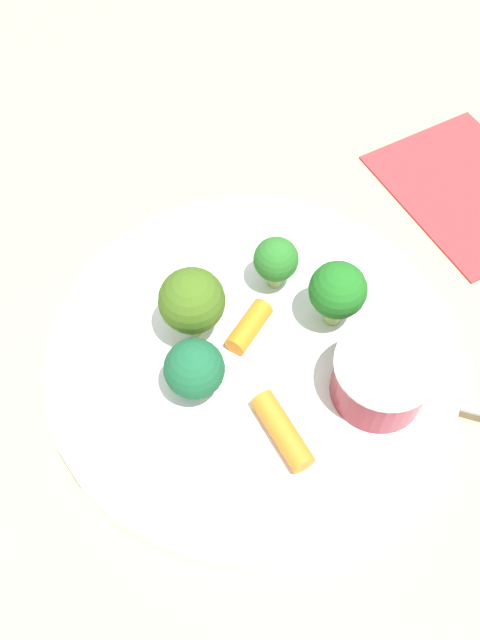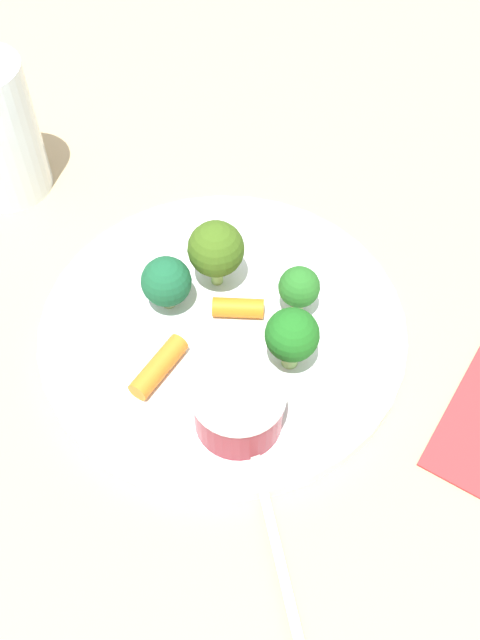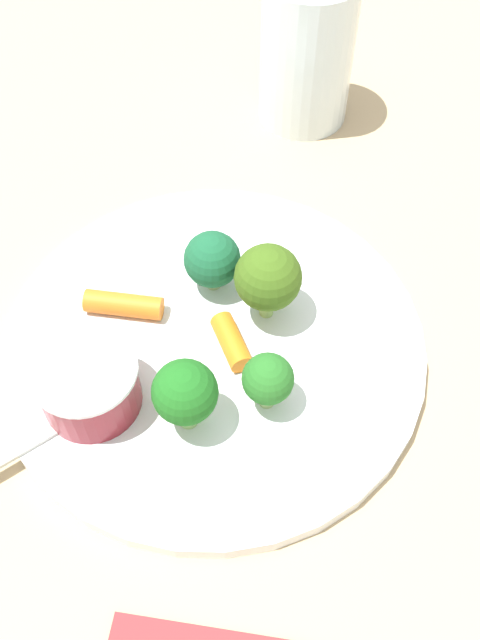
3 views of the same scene
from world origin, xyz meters
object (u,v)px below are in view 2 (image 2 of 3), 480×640
broccoli_floret_1 (166,282)px  carrot_stick_0 (159,367)px  sauce_cup (239,407)px  fork (271,523)px  broccoli_floret_3 (299,288)px  carrot_stick_1 (242,311)px  broccoli_floret_0 (292,336)px  plate (223,327)px  broccoli_floret_2 (216,249)px

broccoli_floret_1 → carrot_stick_0: bearing=51.1°
sauce_cup → fork: size_ratio=0.36×
broccoli_floret_1 → fork: (0.05, 0.19, -0.03)m
broccoli_floret_1 → broccoli_floret_3: bearing=140.2°
carrot_stick_1 → broccoli_floret_1: bearing=-49.6°
broccoli_floret_0 → carrot_stick_1: broccoli_floret_0 is taller
carrot_stick_1 → plate: bearing=-16.8°
broccoli_floret_0 → broccoli_floret_3: bearing=-135.3°
sauce_cup → carrot_stick_0: sauce_cup is taller
broccoli_floret_0 → carrot_stick_0: (0.08, -0.05, -0.03)m
broccoli_floret_0 → carrot_stick_0: size_ratio=1.04×
carrot_stick_0 → carrot_stick_1: bearing=-175.9°
broccoli_floret_3 → sauce_cup: bearing=29.0°
broccoli_floret_2 → carrot_stick_1: broccoli_floret_2 is taller
broccoli_floret_2 → fork: 0.21m
broccoli_floret_2 → broccoli_floret_3: size_ratio=1.36×
broccoli_floret_3 → carrot_stick_1: bearing=-26.6°
sauce_cup → broccoli_floret_0: bearing=-163.7°
sauce_cup → broccoli_floret_3: bearing=-151.0°
plate → carrot_stick_1: size_ratio=7.17×
plate → fork: 0.17m
sauce_cup → carrot_stick_1: bearing=-127.6°
sauce_cup → carrot_stick_1: (-0.06, -0.07, -0.01)m
sauce_cup → broccoli_floret_3: size_ratio=1.45×
carrot_stick_0 → broccoli_floret_3: bearing=173.2°
broccoli_floret_2 → carrot_stick_1: bearing=81.7°
broccoli_floret_2 → broccoli_floret_3: 0.07m
broccoli_floret_0 → fork: size_ratio=0.31×
broccoli_floret_0 → broccoli_floret_2: size_ratio=0.91×
broccoli_floret_0 → fork: (0.09, 0.09, -0.03)m
broccoli_floret_3 → carrot_stick_0: size_ratio=0.84×
carrot_stick_0 → fork: bearing=88.3°
sauce_cup → broccoli_floret_0: (-0.06, -0.02, 0.01)m
carrot_stick_1 → sauce_cup: bearing=52.4°
carrot_stick_1 → fork: size_ratio=0.22×
carrot_stick_1 → fork: 0.17m
plate → sauce_cup: bearing=61.9°
carrot_stick_0 → sauce_cup: bearing=109.0°
plate → broccoli_floret_2: 0.06m
carrot_stick_0 → carrot_stick_1: same height
broccoli_floret_2 → fork: (0.09, 0.19, -0.04)m
fork → sauce_cup: bearing=-110.7°
broccoli_floret_3 → fork: bearing=45.5°
broccoli_floret_0 → broccoli_floret_1: broccoli_floret_0 is taller
broccoli_floret_0 → carrot_stick_1: size_ratio=1.39×
plate → sauce_cup: size_ratio=4.41×
plate → fork: (0.07, 0.15, 0.01)m
plate → fork: size_ratio=1.60×
fork → broccoli_floret_3: bearing=-134.5°
sauce_cup → broccoli_floret_1: size_ratio=1.38×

